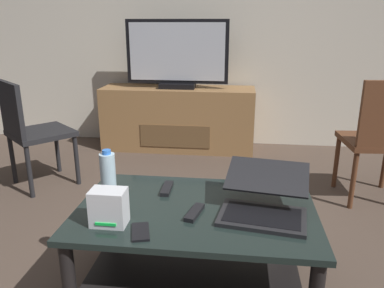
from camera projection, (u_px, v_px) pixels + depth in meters
The scene contains 12 objects.
back_wall at pixel (211, 10), 3.94m from camera, with size 6.40×0.12×2.80m, color beige.
coffee_table at pixel (196, 235), 1.82m from camera, with size 1.10×0.71×0.46m.
media_cabinet at pixel (178, 118), 4.00m from camera, with size 1.55×0.45×0.64m.
television at pixel (177, 56), 3.78m from camera, with size 1.01×0.20×0.67m.
dining_chair at pixel (381, 136), 2.71m from camera, with size 0.47×0.47×0.92m.
side_chair at pixel (30, 128), 3.00m from camera, with size 0.62×0.62×0.86m.
laptop at pixel (264, 200), 1.72m from camera, with size 0.43×0.46×0.18m.
router_box at pixel (109, 207), 1.61m from camera, with size 0.15×0.11×0.16m.
water_bottle_near at pixel (108, 177), 1.81m from camera, with size 0.07×0.07×0.26m.
cell_phone at pixel (141, 232), 1.57m from camera, with size 0.07×0.14×0.01m, color black.
tv_remote at pixel (167, 189), 1.96m from camera, with size 0.04×0.16×0.02m, color black.
soundbar_remote at pixel (195, 213), 1.72m from camera, with size 0.04×0.16×0.02m, color black.
Camera 1 is at (0.31, -1.57, 1.28)m, focal length 35.90 mm.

